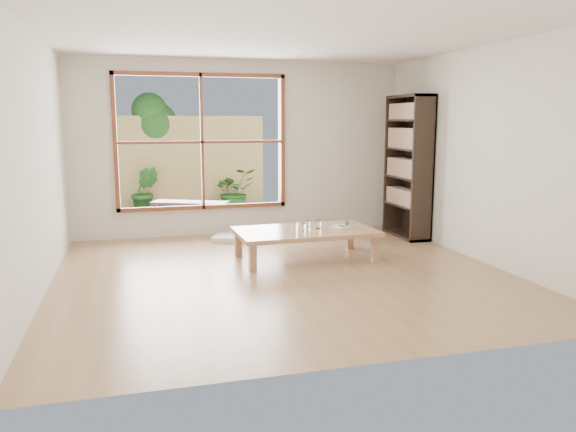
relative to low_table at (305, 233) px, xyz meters
name	(u,v)px	position (x,y,z in m)	size (l,w,h in m)	color
ground	(283,273)	(-0.44, -0.58, -0.33)	(5.00, 5.00, 0.00)	#A37B51
low_table	(305,233)	(0.00, 0.00, 0.00)	(1.74, 1.01, 0.37)	#A77751
floor_cushion	(232,237)	(-0.70, 1.37, -0.29)	(0.49, 0.49, 0.07)	beige
bookshelf	(408,167)	(1.87, 0.95, 0.71)	(0.33, 0.94, 2.08)	black
glass_tall	(295,226)	(-0.14, -0.05, 0.11)	(0.07, 0.07, 0.13)	silver
glass_mid	(318,224)	(0.18, 0.03, 0.10)	(0.08, 0.08, 0.11)	silver
glass_short	(308,223)	(0.09, 0.19, 0.09)	(0.06, 0.06, 0.08)	silver
glass_small	(304,227)	(-0.03, -0.02, 0.08)	(0.06, 0.06, 0.08)	silver
food_tray	(344,226)	(0.51, 0.01, 0.06)	(0.32, 0.28, 0.08)	white
deck	(196,222)	(-1.04, 2.98, -0.33)	(2.80, 2.00, 0.05)	#352E27
garden_bench	(190,205)	(-1.17, 2.56, 0.03)	(1.27, 0.84, 0.39)	black
bamboo_fence	(189,165)	(-1.04, 3.98, 0.57)	(2.80, 0.06, 1.80)	tan
shrub_right	(235,191)	(-0.26, 3.58, 0.11)	(0.75, 0.65, 0.83)	#2A5B21
shrub_left	(145,191)	(-1.86, 3.72, 0.14)	(0.49, 0.39, 0.88)	#2A5B21
garden_tree	(149,125)	(-1.72, 4.28, 1.30)	(1.04, 0.85, 2.22)	#4C3D2D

